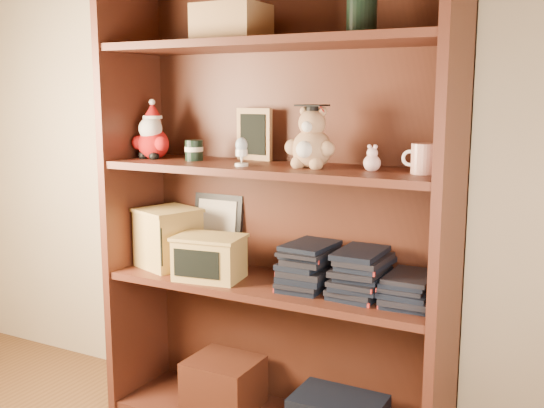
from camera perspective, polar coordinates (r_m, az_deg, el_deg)
The scene contains 16 objects.
bookcase at distance 2.16m, azimuth 0.57°, elevation -0.87°, with size 1.20×0.35×1.60m.
shelf_lower at distance 2.18m, azimuth 0.00°, elevation -7.34°, with size 1.14×0.33×0.02m.
shelf_upper at distance 2.10m, azimuth 0.00°, elevation 3.17°, with size 1.14×0.33×0.02m.
santa_plush at distance 2.35m, azimuth -10.69°, elevation 5.99°, with size 0.16×0.11×0.22m.
teachers_tin at distance 2.25m, azimuth -7.00°, elevation 4.82°, with size 0.06×0.06×0.07m.
chalkboard_plaque at distance 2.25m, azimuth -1.59°, elevation 6.19°, with size 0.14×0.08×0.18m.
egg_cup at distance 2.06m, azimuth -2.75°, elevation 4.79°, with size 0.04×0.04×0.09m.
grad_teddy_bear at distance 2.02m, azimuth 3.53°, elevation 5.47°, with size 0.17×0.14×0.20m.
pink_figurine at distance 1.95m, azimuth 8.96°, elevation 3.86°, with size 0.05×0.05×0.08m.
teacher_mug at distance 1.91m, azimuth 13.34°, elevation 3.97°, with size 0.10×0.07×0.09m.
certificate_frame at distance 2.41m, azimuth -4.92°, elevation -2.20°, with size 0.21×0.05×0.26m.
treats_box at distance 2.38m, azimuth -9.31°, elevation -2.97°, with size 0.25×0.25×0.22m.
pencils_box at distance 2.20m, azimuth -5.64°, elevation -4.76°, with size 0.25×0.20×0.15m.
book_stack_left at distance 2.10m, azimuth 3.12°, elevation -5.62°, with size 0.14×0.20×0.14m.
book_stack_mid at distance 2.03m, azimuth 8.04°, elevation -6.25°, with size 0.14×0.20×0.14m.
book_stack_right at distance 1.99m, azimuth 12.08°, elevation -7.39°, with size 0.14×0.20×0.10m.
Camera 1 is at (1.19, -0.53, 1.18)m, focal length 42.00 mm.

